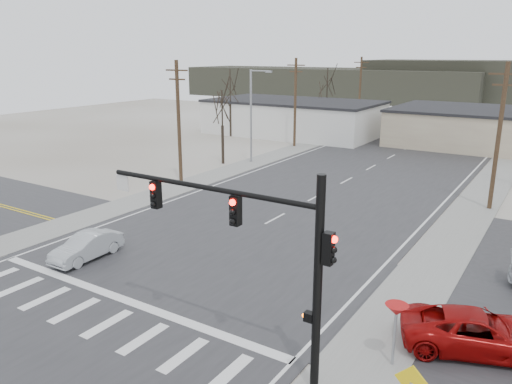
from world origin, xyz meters
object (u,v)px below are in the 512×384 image
car_far_a (421,137)px  car_parked_red (477,332)px  sedan_crossing (87,246)px  traffic_signal_mast (264,244)px  car_far_b (413,126)px  fire_hydrant (159,190)px

car_far_a → car_parked_red: (13.30, -42.42, -0.06)m
sedan_crossing → car_parked_red: car_parked_red is taller
traffic_signal_mast → car_far_a: bearing=98.9°
traffic_signal_mast → car_far_b: size_ratio=2.36×
traffic_signal_mast → car_far_a: (-7.42, 47.62, -3.83)m
car_far_b → car_far_a: bearing=-56.3°
fire_hydrant → sedan_crossing: bearing=-64.9°
fire_hydrant → car_parked_red: bearing=-20.6°
car_far_b → sedan_crossing: bearing=-78.4°
fire_hydrant → car_parked_red: size_ratio=0.16×
traffic_signal_mast → fire_hydrant: traffic_signal_mast is taller
fire_hydrant → car_far_b: bearing=80.7°
sedan_crossing → car_parked_red: 18.92m
fire_hydrant → car_far_a: bearing=72.3°
fire_hydrant → car_parked_red: (23.98, -9.00, 0.33)m
fire_hydrant → sedan_crossing: 12.15m
traffic_signal_mast → sedan_crossing: 13.90m
traffic_signal_mast → fire_hydrant: (-18.09, 14.20, -4.22)m
traffic_signal_mast → car_parked_red: size_ratio=1.67×
sedan_crossing → car_far_a: car_far_a is taller
car_far_a → car_far_b: 10.47m
car_far_a → car_far_b: bearing=-48.3°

